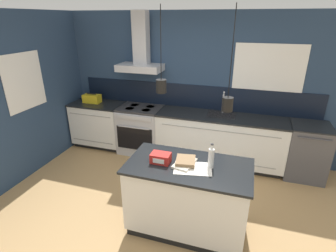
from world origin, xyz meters
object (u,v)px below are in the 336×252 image
dishwasher (306,151)px  book_stack (185,162)px  bottle_on_island (211,158)px  yellow_toolbox (92,99)px  red_supply_box (161,158)px  oven_range (141,130)px

dishwasher → book_stack: (-1.62, -1.74, 0.48)m
bottle_on_island → yellow_toolbox: 3.15m
bottle_on_island → yellow_toolbox: bottle_on_island is taller
dishwasher → red_supply_box: bearing=-136.8°
bottle_on_island → book_stack: bottle_on_island is taller
dishwasher → bottle_on_island: size_ratio=3.05×
dishwasher → yellow_toolbox: (-3.96, 0.00, 0.54)m
dishwasher → book_stack: 2.43m
book_stack → red_supply_box: red_supply_box is taller
book_stack → oven_range: bearing=127.0°
oven_range → book_stack: 2.23m
oven_range → red_supply_box: size_ratio=4.03×
oven_range → red_supply_box: 2.12m
oven_range → bottle_on_island: bearing=-47.1°
oven_range → yellow_toolbox: 1.16m
dishwasher → red_supply_box: (-1.90, -1.79, 0.51)m
bottle_on_island → book_stack: 0.31m
yellow_toolbox → bottle_on_island: bearing=-33.3°
oven_range → yellow_toolbox: (-1.03, 0.00, 0.54)m
bottle_on_island → red_supply_box: bearing=-174.1°
dishwasher → oven_range: bearing=-179.9°
yellow_toolbox → book_stack: bearing=-36.6°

